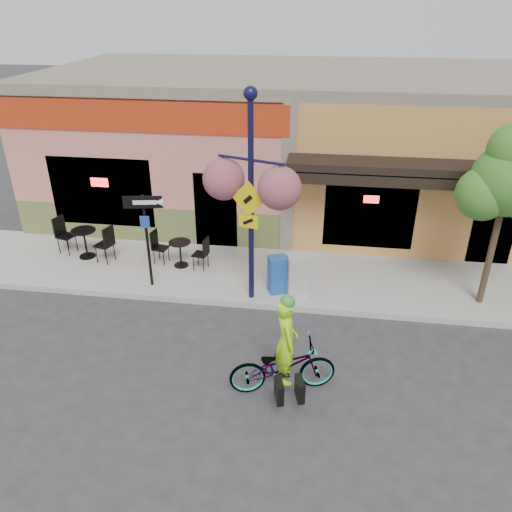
# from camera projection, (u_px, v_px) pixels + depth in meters

# --- Properties ---
(ground) EXTENTS (90.00, 90.00, 0.00)m
(ground) POSITION_uv_depth(u_px,v_px,m) (317.00, 326.00, 11.09)
(ground) COLOR #2D2D30
(ground) RESTS_ON ground
(sidewalk) EXTENTS (24.00, 3.00, 0.15)m
(sidewalk) POSITION_uv_depth(u_px,v_px,m) (320.00, 279.00, 12.81)
(sidewalk) COLOR #9E9B93
(sidewalk) RESTS_ON ground
(curb) EXTENTS (24.00, 0.12, 0.15)m
(curb) POSITION_uv_depth(u_px,v_px,m) (318.00, 310.00, 11.54)
(curb) COLOR #A8A59E
(curb) RESTS_ON ground
(building) EXTENTS (18.20, 8.20, 4.50)m
(building) POSITION_uv_depth(u_px,v_px,m) (329.00, 141.00, 16.65)
(building) COLOR #C96F63
(building) RESTS_ON ground
(bicycle) EXTENTS (2.07, 1.19, 1.03)m
(bicycle) POSITION_uv_depth(u_px,v_px,m) (283.00, 367.00, 9.09)
(bicycle) COLOR maroon
(bicycle) RESTS_ON ground
(cyclist_rider) EXTENTS (0.55, 0.70, 1.69)m
(cyclist_rider) POSITION_uv_depth(u_px,v_px,m) (286.00, 352.00, 8.93)
(cyclist_rider) COLOR #A5F119
(cyclist_rider) RESTS_ON ground
(lamp_post) EXTENTS (1.66, 1.07, 4.84)m
(lamp_post) POSITION_uv_depth(u_px,v_px,m) (251.00, 202.00, 10.80)
(lamp_post) COLOR #13123A
(lamp_post) RESTS_ON sidewalk
(one_way_sign) EXTENTS (0.92, 0.36, 2.36)m
(one_way_sign) POSITION_uv_depth(u_px,v_px,m) (148.00, 242.00, 11.88)
(one_way_sign) COLOR black
(one_way_sign) RESTS_ON sidewalk
(cafe_set_left) EXTENTS (1.93, 1.33, 1.05)m
(cafe_set_left) POSITION_uv_depth(u_px,v_px,m) (85.00, 239.00, 13.51)
(cafe_set_left) COLOR black
(cafe_set_left) RESTS_ON sidewalk
(cafe_set_right) EXTENTS (1.64, 1.02, 0.92)m
(cafe_set_right) POSITION_uv_depth(u_px,v_px,m) (180.00, 250.00, 13.08)
(cafe_set_right) COLOR black
(cafe_set_right) RESTS_ON sidewalk
(newspaper_box_blue) EXTENTS (0.53, 0.50, 0.93)m
(newspaper_box_blue) POSITION_uv_depth(u_px,v_px,m) (277.00, 275.00, 11.92)
(newspaper_box_blue) COLOR #1B4FA4
(newspaper_box_blue) RESTS_ON sidewalk
(newspaper_box_grey) EXTENTS (0.56, 0.53, 1.00)m
(newspaper_box_grey) POSITION_uv_depth(u_px,v_px,m) (297.00, 275.00, 11.84)
(newspaper_box_grey) COLOR #A4A4A4
(newspaper_box_grey) RESTS_ON sidewalk
(street_tree) EXTENTS (2.13, 2.13, 4.22)m
(street_tree) POSITION_uv_depth(u_px,v_px,m) (499.00, 219.00, 10.76)
(street_tree) COLOR #3D7A26
(street_tree) RESTS_ON sidewalk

